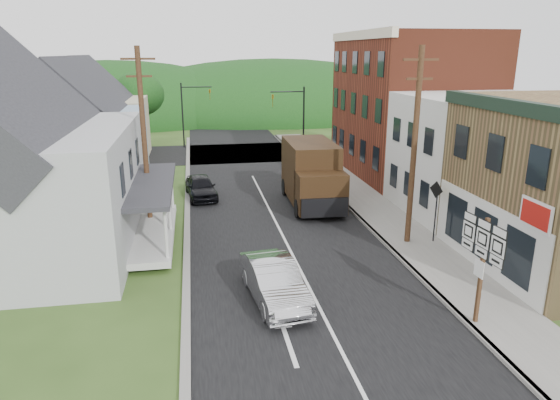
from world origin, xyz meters
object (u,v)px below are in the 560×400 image
silver_sedan (274,282)px  delivery_van (312,174)px  dark_sedan (201,187)px  warning_sign (436,203)px  route_sign_cluster (482,256)px

silver_sedan → delivery_van: delivery_van is taller
silver_sedan → dark_sedan: 14.12m
dark_sedan → warning_sign: warning_sign is taller
silver_sedan → route_sign_cluster: (6.24, -2.85, 1.74)m
dark_sedan → delivery_van: 7.00m
route_sign_cluster → warning_sign: size_ratio=1.23×
route_sign_cluster → silver_sedan: bearing=150.7°
dark_sedan → warning_sign: size_ratio=1.40×
silver_sedan → route_sign_cluster: bearing=-31.7°
silver_sedan → warning_sign: (8.26, 4.22, 1.27)m
silver_sedan → dark_sedan: bearing=92.3°
silver_sedan → dark_sedan: silver_sedan is taller
delivery_van → warning_sign: delivery_van is taller
delivery_van → warning_sign: 8.27m
dark_sedan → route_sign_cluster: size_ratio=1.14×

